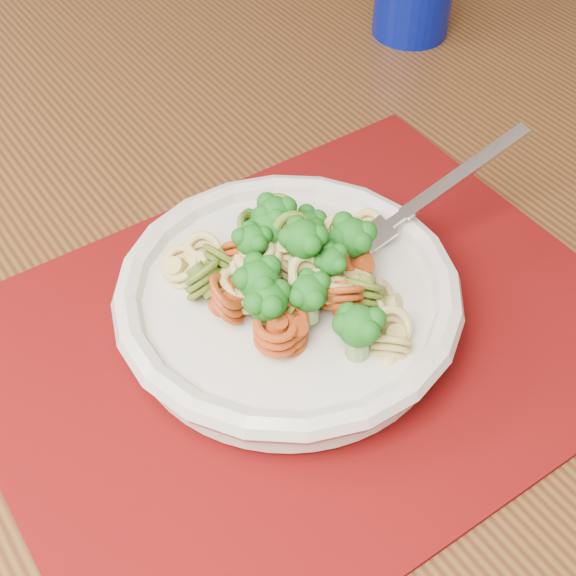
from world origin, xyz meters
name	(u,v)px	position (x,y,z in m)	size (l,w,h in m)	color
dining_table	(177,330)	(0.66, 0.25, 0.65)	(1.67, 1.25, 0.75)	brown
placemat	(306,338)	(0.72, 0.13, 0.75)	(0.44, 0.34, 0.00)	#62040C
pasta_bowl	(288,300)	(0.71, 0.14, 0.78)	(0.24, 0.24, 0.05)	beige
pasta_broccoli_heap	(288,282)	(0.71, 0.14, 0.79)	(0.20, 0.20, 0.06)	tan
fork	(375,235)	(0.79, 0.16, 0.79)	(0.19, 0.02, 0.01)	silver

